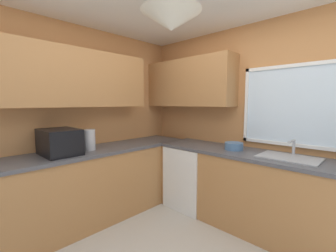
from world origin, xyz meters
name	(u,v)px	position (x,y,z in m)	size (l,w,h in m)	color
room_shell	(152,77)	(-0.76, 0.50, 1.79)	(3.66, 3.39, 2.57)	#C6844C
counter_run_left	(86,187)	(-1.46, 0.00, 0.46)	(0.65, 3.00, 0.92)	#AD7542
counter_run_back	(263,193)	(0.21, 1.33, 0.46)	(2.75, 0.65, 0.92)	#AD7542
dishwasher	(192,176)	(-0.80, 1.30, 0.44)	(0.60, 0.60, 0.87)	white
microwave	(60,142)	(-1.46, -0.28, 1.06)	(0.48, 0.36, 0.29)	black
kettle	(90,140)	(-1.44, 0.06, 1.05)	(0.14, 0.14, 0.26)	#B7B7BC
sink_assembly	(289,157)	(0.46, 1.33, 0.93)	(0.58, 0.40, 0.19)	#9EA0A5
bowl	(234,146)	(-0.17, 1.33, 0.96)	(0.22, 0.22, 0.09)	#4C7099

